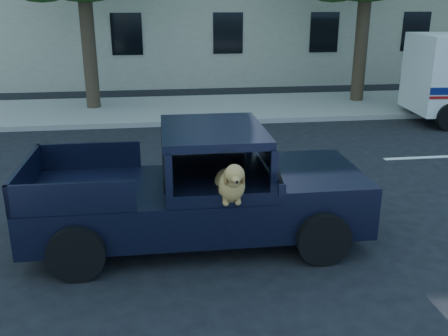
{
  "coord_description": "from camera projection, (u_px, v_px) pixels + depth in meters",
  "views": [
    {
      "loc": [
        -1.96,
        -6.95,
        3.53
      ],
      "look_at": [
        -1.06,
        -0.4,
        1.27
      ],
      "focal_mm": 40.0,
      "sensor_mm": 36.0,
      "label": 1
    }
  ],
  "objects": [
    {
      "name": "pickup_truck",
      "position": [
        192.0,
        204.0,
        7.51
      ],
      "size": [
        4.95,
        2.53,
        1.76
      ],
      "rotation": [
        0.0,
        0.0,
        -0.01
      ],
      "color": "black",
      "rests_on": "ground"
    },
    {
      "name": "ground",
      "position": [
        287.0,
        233.0,
        7.91
      ],
      "size": [
        120.0,
        120.0,
        0.0
      ],
      "primitive_type": "plane",
      "color": "black",
      "rests_on": "ground"
    },
    {
      "name": "far_sidewalk",
      "position": [
        216.0,
        108.0,
        16.51
      ],
      "size": [
        60.0,
        4.0,
        0.15
      ],
      "primitive_type": "cube",
      "color": "gray",
      "rests_on": "ground"
    },
    {
      "name": "lane_stripes",
      "position": [
        334.0,
        161.0,
        11.35
      ],
      "size": [
        21.6,
        0.14,
        0.01
      ],
      "primitive_type": null,
      "color": "silver",
      "rests_on": "ground"
    }
  ]
}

